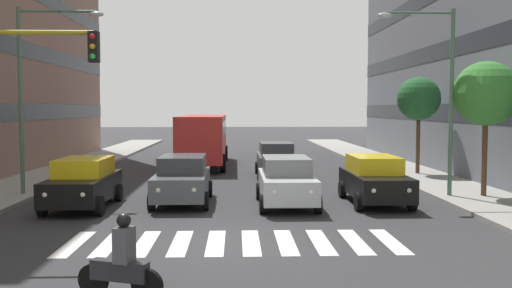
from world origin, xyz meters
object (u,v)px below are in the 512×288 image
object	(u,v)px
car_row2_0	(276,159)
street_lamp_right	(35,79)
car_2	(182,179)
bus_behind_traffic	(204,135)
motorcycle_with_rider	(121,264)
street_tree_1	(486,94)
street_tree_2	(419,99)
car_3	(83,182)
street_lamp_left	(439,82)
car_1	(286,181)
car_0	(374,179)

from	to	relation	value
car_row2_0	street_lamp_right	bearing A→B (deg)	32.79
street_lamp_right	car_2	bearing A→B (deg)	164.79
bus_behind_traffic	street_lamp_right	distance (m)	13.52
car_2	motorcycle_with_rider	size ratio (longest dim) A/B	2.71
car_row2_0	street_tree_1	bearing A→B (deg)	134.79
car_2	street_tree_2	xyz separation A→B (m)	(-11.16, -7.79, 3.02)
car_3	street_tree_2	size ratio (longest dim) A/B	0.91
car_row2_0	street_lamp_left	distance (m)	9.82
street_lamp_left	street_lamp_right	distance (m)	15.32
car_row2_0	car_1	bearing A→B (deg)	88.30
car_1	street_tree_1	world-z (taller)	street_tree_1
street_tree_2	motorcycle_with_rider	bearing A→B (deg)	58.08
car_0	street_lamp_left	bearing A→B (deg)	-161.02
car_3	street_lamp_right	world-z (taller)	street_lamp_right
bus_behind_traffic	motorcycle_with_rider	bearing A→B (deg)	89.68
car_3	street_lamp_right	xyz separation A→B (m)	(2.41, -2.43, 3.66)
street_tree_1	bus_behind_traffic	bearing A→B (deg)	-49.18
bus_behind_traffic	street_tree_2	size ratio (longest dim) A/B	2.16
car_1	bus_behind_traffic	distance (m)	14.72
street_lamp_left	car_3	bearing A→B (deg)	6.31
street_tree_2	bus_behind_traffic	bearing A→B (deg)	-27.10
street_lamp_right	motorcycle_with_rider	bearing A→B (deg)	115.23
bus_behind_traffic	street_lamp_right	size ratio (longest dim) A/B	1.47
car_2	car_row2_0	bearing A→B (deg)	-116.92
bus_behind_traffic	car_3	bearing A→B (deg)	76.97
car_0	street_tree_1	distance (m)	5.40
bus_behind_traffic	street_tree_1	distance (m)	17.40
motorcycle_with_rider	street_tree_2	bearing A→B (deg)	-121.92
car_0	street_tree_2	size ratio (longest dim) A/B	0.91
car_3	street_tree_2	bearing A→B (deg)	-149.12
street_tree_1	street_tree_2	size ratio (longest dim) A/B	1.04
street_lamp_right	street_tree_2	bearing A→B (deg)	-159.75
car_2	bus_behind_traffic	distance (m)	13.54
street_lamp_right	car_3	bearing A→B (deg)	134.77
car_2	street_tree_1	bearing A→B (deg)	-177.81
car_2	street_lamp_right	bearing A→B (deg)	-15.21
bus_behind_traffic	street_tree_1	size ratio (longest dim) A/B	2.08
car_1	car_row2_0	size ratio (longest dim) A/B	1.00
street_tree_2	car_1	bearing A→B (deg)	48.77
car_2	car_row2_0	distance (m)	8.76
car_2	car_1	bearing A→B (deg)	169.28
car_0	car_row2_0	world-z (taller)	same
car_1	bus_behind_traffic	size ratio (longest dim) A/B	0.42
car_0	motorcycle_with_rider	world-z (taller)	car_0
car_row2_0	street_tree_1	size ratio (longest dim) A/B	0.88
car_1	car_3	xyz separation A→B (m)	(7.04, 0.17, 0.00)
car_2	street_lamp_left	distance (m)	10.20
car_3	street_tree_2	world-z (taller)	street_tree_2
car_0	street_tree_2	world-z (taller)	street_tree_2
car_row2_0	street_lamp_left	xyz separation A→B (m)	(-5.58, 7.26, 3.55)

